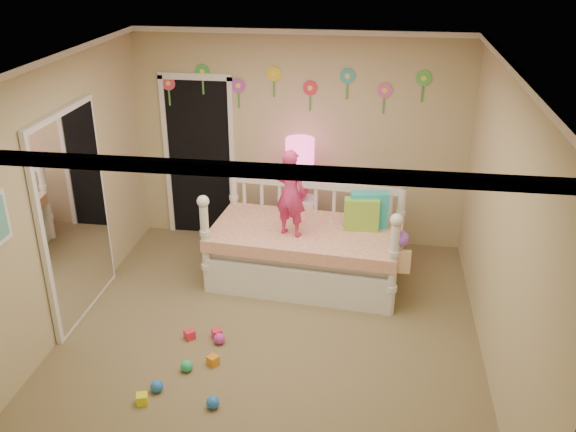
% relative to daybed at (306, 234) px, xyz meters
% --- Properties ---
extents(floor, '(4.00, 4.50, 0.01)m').
position_rel_daybed_xyz_m(floor, '(-0.21, -1.21, -0.57)').
color(floor, '#7F684C').
rests_on(floor, ground).
extents(ceiling, '(4.00, 4.50, 0.01)m').
position_rel_daybed_xyz_m(ceiling, '(-0.21, -1.21, 2.03)').
color(ceiling, white).
rests_on(ceiling, floor).
extents(back_wall, '(4.00, 0.01, 2.60)m').
position_rel_daybed_xyz_m(back_wall, '(-0.21, 1.04, 0.73)').
color(back_wall, tan).
rests_on(back_wall, floor).
extents(left_wall, '(0.01, 4.50, 2.60)m').
position_rel_daybed_xyz_m(left_wall, '(-2.21, -1.21, 0.73)').
color(left_wall, tan).
rests_on(left_wall, floor).
extents(right_wall, '(0.01, 4.50, 2.60)m').
position_rel_daybed_xyz_m(right_wall, '(1.79, -1.21, 0.73)').
color(right_wall, tan).
rests_on(right_wall, floor).
extents(crown_molding, '(4.00, 4.50, 0.06)m').
position_rel_daybed_xyz_m(crown_molding, '(-0.21, -1.21, 2.00)').
color(crown_molding, white).
rests_on(crown_molding, ceiling).
extents(daybed, '(2.18, 1.31, 1.13)m').
position_rel_daybed_xyz_m(daybed, '(0.00, 0.00, 0.00)').
color(daybed, white).
rests_on(daybed, floor).
extents(pillow_turquoise, '(0.42, 0.20, 0.40)m').
position_rel_daybed_xyz_m(pillow_turquoise, '(0.67, 0.14, 0.27)').
color(pillow_turquoise, '#22AAA5').
rests_on(pillow_turquoise, daybed).
extents(pillow_lime, '(0.38, 0.16, 0.36)m').
position_rel_daybed_xyz_m(pillow_lime, '(0.59, 0.06, 0.24)').
color(pillow_lime, '#8CC63C').
rests_on(pillow_lime, daybed).
extents(child, '(0.40, 0.33, 0.95)m').
position_rel_daybed_xyz_m(child, '(-0.15, -0.16, 0.54)').
color(child, '#D73070').
rests_on(child, daybed).
extents(nightstand, '(0.44, 0.36, 0.68)m').
position_rel_daybed_xyz_m(nightstand, '(-0.17, 0.72, -0.23)').
color(nightstand, white).
rests_on(nightstand, floor).
extents(table_lamp, '(0.34, 0.34, 0.74)m').
position_rel_daybed_xyz_m(table_lamp, '(-0.17, 0.72, 0.61)').
color(table_lamp, '#DA1D6F').
rests_on(table_lamp, nightstand).
extents(closet_doorway, '(0.90, 0.04, 2.07)m').
position_rel_daybed_xyz_m(closet_doorway, '(-1.46, 1.02, 0.47)').
color(closet_doorway, black).
rests_on(closet_doorway, back_wall).
extents(flower_decals, '(3.40, 0.02, 0.50)m').
position_rel_daybed_xyz_m(flower_decals, '(-0.30, 1.02, 1.37)').
color(flower_decals, '#B2668C').
rests_on(flower_decals, back_wall).
extents(mirror_closet, '(0.07, 1.30, 2.10)m').
position_rel_daybed_xyz_m(mirror_closet, '(-2.17, -0.91, 0.48)').
color(mirror_closet, white).
rests_on(mirror_closet, left_wall).
extents(hanging_bag, '(0.20, 0.16, 0.36)m').
position_rel_daybed_xyz_m(hanging_bag, '(1.00, -0.55, 0.12)').
color(hanging_bag, beige).
rests_on(hanging_bag, daybed).
extents(toy_scatter, '(0.90, 1.36, 0.11)m').
position_rel_daybed_xyz_m(toy_scatter, '(-0.81, -1.72, -0.51)').
color(toy_scatter, '#996666').
rests_on(toy_scatter, floor).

